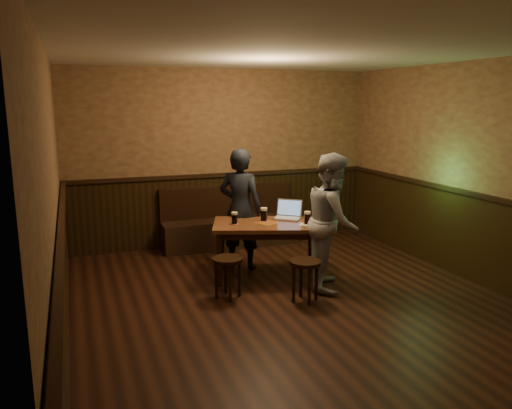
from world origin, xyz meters
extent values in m
cube|color=black|center=(0.00, 0.00, -0.01)|extent=(5.00, 6.00, 0.02)
cube|color=beige|center=(0.00, 0.00, 2.81)|extent=(5.00, 6.00, 0.02)
cube|color=olive|center=(0.00, 3.01, 1.40)|extent=(5.00, 0.02, 2.80)
cube|color=olive|center=(-2.51, 0.00, 1.40)|extent=(0.02, 6.00, 2.80)
cube|color=olive|center=(2.51, 0.00, 1.40)|extent=(0.02, 6.00, 2.80)
cube|color=black|center=(0.00, 2.98, 0.55)|extent=(4.98, 0.04, 1.10)
cube|color=black|center=(-2.48, 0.00, 0.55)|extent=(0.04, 5.98, 1.10)
cube|color=black|center=(2.48, 0.00, 0.55)|extent=(0.04, 5.98, 1.10)
cube|color=black|center=(0.00, 2.95, 1.13)|extent=(4.98, 0.06, 0.06)
cube|color=black|center=(-2.45, 0.00, 1.13)|extent=(0.06, 5.98, 0.06)
cube|color=black|center=(2.45, 0.00, 1.13)|extent=(0.06, 5.98, 0.06)
cube|color=black|center=(0.01, 2.71, 0.23)|extent=(2.20, 0.50, 0.45)
cube|color=black|center=(0.01, 2.91, 0.70)|extent=(2.20, 0.10, 0.50)
cube|color=#5C2C1A|center=(0.01, 1.13, 0.72)|extent=(1.57, 1.21, 0.05)
cube|color=black|center=(0.01, 1.13, 0.64)|extent=(1.42, 1.06, 0.08)
cube|color=maroon|center=(0.01, 1.13, 0.74)|extent=(0.34, 0.34, 0.00)
cylinder|color=black|center=(-0.67, 1.03, 0.35)|extent=(0.07, 0.07, 0.69)
cylinder|color=black|center=(-0.46, 1.63, 0.35)|extent=(0.07, 0.07, 0.69)
cylinder|color=black|center=(0.48, 0.63, 0.35)|extent=(0.07, 0.07, 0.69)
cylinder|color=black|center=(0.69, 1.22, 0.35)|extent=(0.07, 0.07, 0.69)
cylinder|color=black|center=(-0.68, 0.64, 0.47)|extent=(0.40, 0.40, 0.04)
cylinder|color=black|center=(-0.55, 0.62, 0.24)|extent=(0.04, 0.04, 0.47)
cylinder|color=black|center=(-0.67, 0.78, 0.24)|extent=(0.04, 0.04, 0.47)
cylinder|color=black|center=(-0.82, 0.65, 0.24)|extent=(0.04, 0.04, 0.47)
cylinder|color=black|center=(-0.70, 0.50, 0.24)|extent=(0.04, 0.04, 0.47)
cylinder|color=black|center=(0.12, 0.21, 0.47)|extent=(0.40, 0.40, 0.04)
cylinder|color=black|center=(0.26, 0.20, 0.24)|extent=(0.04, 0.04, 0.47)
cylinder|color=black|center=(0.13, 0.35, 0.24)|extent=(0.04, 0.04, 0.47)
cylinder|color=black|center=(-0.02, 0.23, 0.24)|extent=(0.04, 0.04, 0.47)
cylinder|color=black|center=(0.11, 0.08, 0.24)|extent=(0.04, 0.04, 0.47)
cylinder|color=#B1152B|center=(-0.41, 1.21, 0.74)|extent=(0.10, 0.10, 0.00)
cylinder|color=silver|center=(-0.41, 1.21, 0.75)|extent=(0.09, 0.09, 0.00)
cylinder|color=black|center=(-0.41, 1.21, 0.81)|extent=(0.07, 0.07, 0.12)
cylinder|color=beige|center=(-0.41, 1.21, 0.89)|extent=(0.08, 0.08, 0.03)
cylinder|color=#B1152B|center=(0.00, 1.24, 0.74)|extent=(0.12, 0.12, 0.00)
cylinder|color=silver|center=(0.00, 1.24, 0.75)|extent=(0.10, 0.10, 0.00)
cylinder|color=black|center=(0.00, 1.24, 0.82)|extent=(0.08, 0.08, 0.14)
cylinder|color=beige|center=(0.00, 1.24, 0.91)|extent=(0.09, 0.09, 0.03)
cylinder|color=#B1152B|center=(0.46, 0.88, 0.74)|extent=(0.11, 0.11, 0.00)
cylinder|color=silver|center=(0.46, 0.88, 0.75)|extent=(0.09, 0.09, 0.00)
cylinder|color=black|center=(0.46, 0.88, 0.82)|extent=(0.08, 0.08, 0.13)
cylinder|color=beige|center=(0.46, 0.88, 0.90)|extent=(0.08, 0.08, 0.03)
cube|color=silver|center=(0.34, 1.24, 0.75)|extent=(0.42, 0.41, 0.02)
cube|color=#B2B2B7|center=(0.34, 1.24, 0.76)|extent=(0.36, 0.35, 0.00)
cube|color=silver|center=(0.42, 1.33, 0.87)|extent=(0.31, 0.28, 0.23)
cube|color=#5E81AF|center=(0.41, 1.32, 0.87)|extent=(0.28, 0.24, 0.19)
cube|color=silver|center=(0.46, 0.84, 0.74)|extent=(0.27, 0.25, 0.00)
imported|color=black|center=(-0.18, 1.64, 0.84)|extent=(0.73, 0.70, 1.68)
imported|color=#96969B|center=(0.65, 0.55, 0.84)|extent=(0.96, 1.03, 1.68)
camera|label=1|loc=(-2.32, -4.72, 2.27)|focal=35.00mm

